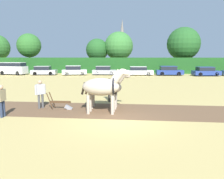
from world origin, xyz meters
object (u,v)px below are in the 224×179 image
object	(u,v)px
parked_car_left	(44,71)
parked_car_right	(169,71)
church_spire	(122,42)
parked_car_center_right	(139,71)
farmer_at_plow	(40,92)
farmer_beside_team	(109,88)
plow	(62,104)
tree_center	(119,46)
parked_car_center	(104,71)
parked_car_far_right	(206,72)
farmer_onlooker_left	(2,98)
parked_van	(13,68)
tree_center_right	(183,44)
draft_horse_lead_right	(106,87)
tree_left	(29,46)
parked_car_center_left	(74,71)
draft_horse_lead_left	(103,87)
tree_center_left	(97,50)

from	to	relation	value
parked_car_left	parked_car_right	bearing A→B (deg)	-3.61
church_spire	parked_car_center_right	size ratio (longest dim) A/B	3.14
farmer_at_plow	farmer_beside_team	world-z (taller)	farmer_at_plow
plow	farmer_at_plow	xyz separation A→B (m)	(-1.37, 0.15, 0.71)
tree_center	parked_car_center	distance (m)	10.38
church_spire	farmer_beside_team	size ratio (longest dim) A/B	8.69
tree_center	farmer_beside_team	world-z (taller)	tree_center
parked_car_far_right	farmer_at_plow	bearing A→B (deg)	-133.29
plow	farmer_beside_team	world-z (taller)	farmer_beside_team
farmer_beside_team	parked_car_center	distance (m)	21.60
farmer_onlooker_left	parked_van	size ratio (longest dim) A/B	0.36
parked_car_right	farmer_beside_team	bearing A→B (deg)	-112.11
tree_center_right	farmer_at_plow	xyz separation A→B (m)	(-16.41, -32.01, -4.51)
draft_horse_lead_right	plow	world-z (taller)	draft_horse_lead_right
tree_left	draft_horse_lead_right	world-z (taller)	tree_left
farmer_beside_team	parked_car_far_right	world-z (taller)	farmer_beside_team
draft_horse_lead_right	farmer_onlooker_left	bearing A→B (deg)	-153.56
tree_center_right	parked_car_right	distance (m)	10.60
draft_horse_lead_right	church_spire	bearing A→B (deg)	92.10
parked_car_left	parked_car_center_right	bearing A→B (deg)	-3.27
parked_car_center_left	farmer_beside_team	bearing A→B (deg)	-80.52
draft_horse_lead_left	farmer_onlooker_left	size ratio (longest dim) A/B	1.62
parked_van	parked_car_left	xyz separation A→B (m)	(5.31, -0.00, -0.36)
farmer_at_plow	farmer_onlooker_left	world-z (taller)	farmer_at_plow
farmer_beside_team	parked_car_right	xyz separation A→B (m)	(8.15, 21.31, -0.20)
draft_horse_lead_right	farmer_onlooker_left	xyz separation A→B (m)	(-5.22, -2.39, -0.30)
plow	parked_car_far_right	world-z (taller)	parked_car_far_right
parked_van	parked_car_right	world-z (taller)	parked_van
farmer_beside_team	parked_car_left	world-z (taller)	farmer_beside_team
tree_left	tree_center_left	distance (m)	13.76
draft_horse_lead_right	parked_car_right	size ratio (longest dim) A/B	0.66
farmer_at_plow	church_spire	bearing A→B (deg)	128.25
parked_car_left	parked_car_right	xyz separation A→B (m)	(20.81, 0.64, 0.02)
draft_horse_lead_left	parked_car_right	size ratio (longest dim) A/B	0.64
tree_center	parked_car_center_right	bearing A→B (deg)	-68.35
draft_horse_lead_left	parked_car_right	distance (m)	25.75
parked_car_center_right	parked_car_right	size ratio (longest dim) A/B	1.04
tree_center_left	plow	size ratio (longest dim) A/B	4.38
farmer_at_plow	farmer_onlooker_left	xyz separation A→B (m)	(-1.26, -2.02, -0.02)
plow	farmer_onlooker_left	world-z (taller)	farmer_onlooker_left
parked_car_center_right	parked_car_far_right	world-z (taller)	parked_car_far_right
plow	draft_horse_lead_right	bearing A→B (deg)	13.12
plow	parked_car_center_right	bearing A→B (deg)	77.84
tree_center_right	parked_car_center_right	distance (m)	13.39
tree_center_right	parked_car_center_right	xyz separation A→B (m)	(-9.12, -8.52, -4.83)
parked_car_center	parked_car_center_left	bearing A→B (deg)	-173.78
parked_car_right	parked_car_center	bearing A→B (deg)	178.07
draft_horse_lead_right	plow	xyz separation A→B (m)	(-2.59, -0.51, -0.99)
tree_center	parked_car_left	xyz separation A→B (m)	(-12.20, -9.92, -4.43)
parked_car_far_right	parked_van	bearing A→B (deg)	174.62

